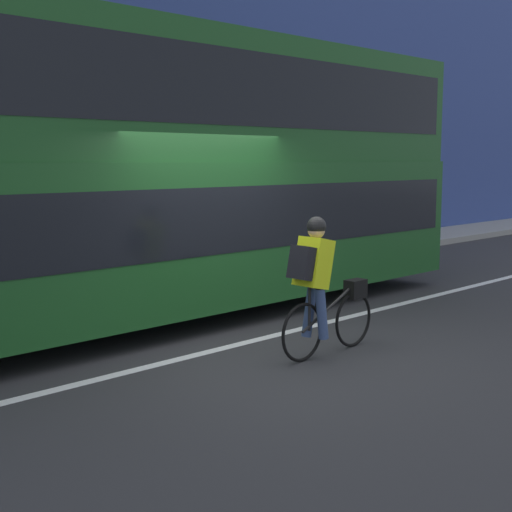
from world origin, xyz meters
TOP-DOWN VIEW (x-y plane):
  - ground_plane at (0.00, 0.00)m, footprint 80.00×80.00m
  - road_center_line at (0.00, 0.29)m, footprint 50.00×0.14m
  - sidewalk_curb at (0.00, 4.72)m, footprint 60.00×1.82m
  - building_facade at (0.00, 5.78)m, footprint 60.00×0.30m
  - bus at (0.59, 2.00)m, footprint 9.49×2.42m
  - cyclist_on_bike at (0.28, -0.73)m, footprint 1.55×0.32m

SIDE VIEW (x-z plane):
  - ground_plane at x=0.00m, z-range 0.00..0.00m
  - road_center_line at x=0.00m, z-range 0.00..0.01m
  - sidewalk_curb at x=0.00m, z-range 0.00..0.15m
  - cyclist_on_bike at x=0.28m, z-range 0.07..1.64m
  - bus at x=0.59m, z-range 0.19..4.03m
  - building_facade at x=0.00m, z-range 0.00..7.79m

